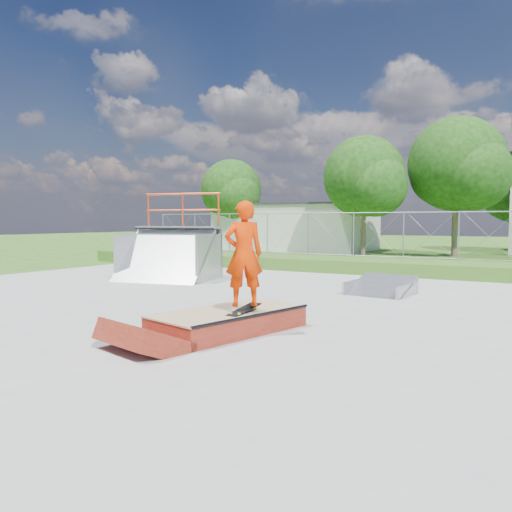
{
  "coord_description": "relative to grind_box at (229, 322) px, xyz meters",
  "views": [
    {
      "loc": [
        6.63,
        -9.06,
        1.94
      ],
      "look_at": [
        0.64,
        1.39,
        1.1
      ],
      "focal_mm": 35.0,
      "sensor_mm": 36.0,
      "label": 1
    }
  ],
  "objects": [
    {
      "name": "grind_box",
      "position": [
        0.0,
        0.0,
        0.0
      ],
      "size": [
        1.93,
        2.93,
        0.4
      ],
      "rotation": [
        0.0,
        0.0,
        -0.25
      ],
      "color": "maroon",
      "rests_on": "concrete_pad"
    },
    {
      "name": "chain_link_fence",
      "position": [
        -1.98,
        12.39,
        1.2
      ],
      "size": [
        20.0,
        0.06,
        1.8
      ],
      "primitive_type": null,
      "color": "gray",
      "rests_on": "grass_berm"
    },
    {
      "name": "ground",
      "position": [
        -1.98,
        1.89,
        -0.2
      ],
      "size": [
        120.0,
        120.0,
        0.0
      ],
      "primitive_type": "plane",
      "color": "#295919",
      "rests_on": "ground"
    },
    {
      "name": "skater",
      "position": [
        0.34,
        -0.05,
        1.13
      ],
      "size": [
        0.76,
        0.74,
        1.76
      ],
      "primitive_type": "imported",
      "rotation": [
        0.0,
        0.0,
        3.85
      ],
      "color": "#E93000",
      "rests_on": "grind_box"
    },
    {
      "name": "tree_left_far",
      "position": [
        -13.75,
        21.74,
        3.73
      ],
      "size": [
        4.42,
        4.16,
        6.18
      ],
      "color": "brown",
      "rests_on": "ground"
    },
    {
      "name": "tree_left_near",
      "position": [
        -3.73,
        19.73,
        4.04
      ],
      "size": [
        4.76,
        4.48,
        6.65
      ],
      "color": "brown",
      "rests_on": "ground"
    },
    {
      "name": "grass_berm",
      "position": [
        -1.98,
        11.39,
        0.05
      ],
      "size": [
        24.0,
        3.0,
        0.5
      ],
      "primitive_type": "cube",
      "color": "#295919",
      "rests_on": "ground"
    },
    {
      "name": "skateboard",
      "position": [
        0.34,
        -0.05,
        0.24
      ],
      "size": [
        0.25,
        0.8,
        0.13
      ],
      "primitive_type": "cube",
      "rotation": [
        0.14,
        0.0,
        -0.04
      ],
      "color": "black",
      "rests_on": "grind_box"
    },
    {
      "name": "flat_bank_ramp",
      "position": [
        1.03,
        5.72,
        0.03
      ],
      "size": [
        1.65,
        1.73,
        0.46
      ],
      "primitive_type": null,
      "rotation": [
        0.0,
        0.0,
        -0.11
      ],
      "color": "#989BA0",
      "rests_on": "concrete_pad"
    },
    {
      "name": "tree_center",
      "position": [
        0.81,
        21.7,
        4.64
      ],
      "size": [
        5.44,
        5.12,
        7.6
      ],
      "color": "brown",
      "rests_on": "ground"
    },
    {
      "name": "concrete_stairs",
      "position": [
        -10.48,
        10.59,
        0.2
      ],
      "size": [
        1.5,
        1.6,
        0.8
      ],
      "primitive_type": null,
      "color": "#9B9B98",
      "rests_on": "ground"
    },
    {
      "name": "utility_building_flat",
      "position": [
        -9.98,
        23.89,
        1.3
      ],
      "size": [
        10.0,
        6.0,
        3.0
      ],
      "primitive_type": "cube",
      "color": "silver",
      "rests_on": "ground"
    },
    {
      "name": "concrete_pad",
      "position": [
        -1.98,
        1.89,
        -0.18
      ],
      "size": [
        20.0,
        16.0,
        0.04
      ],
      "primitive_type": "cube",
      "color": "#9B9B98",
      "rests_on": "ground"
    },
    {
      "name": "quarter_pipe",
      "position": [
        -5.98,
        5.53,
        1.26
      ],
      "size": [
        3.37,
        3.03,
        2.91
      ],
      "primitive_type": null,
      "rotation": [
        0.0,
        0.0,
        0.22
      ],
      "color": "#989BA0",
      "rests_on": "concrete_pad"
    }
  ]
}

